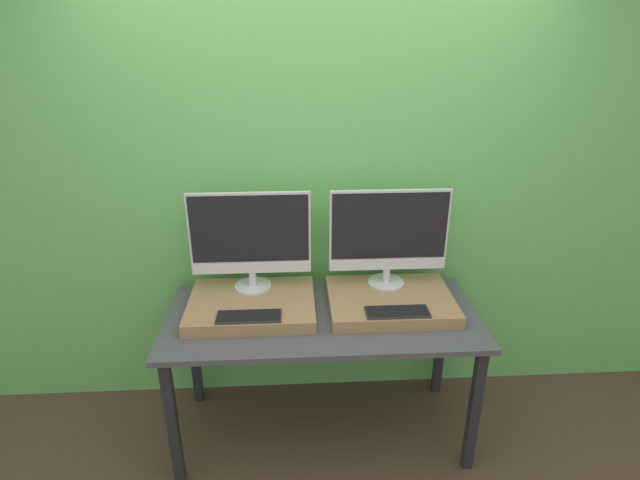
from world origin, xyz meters
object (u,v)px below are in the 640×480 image
object	(u,v)px
keyboard_left	(249,316)
monitor_left	(250,237)
monitor_right	(389,234)
keyboard_right	(397,312)

from	to	relation	value
keyboard_left	monitor_left	bearing A→B (deg)	90.00
monitor_left	monitor_right	size ratio (longest dim) A/B	1.00
keyboard_left	keyboard_right	world-z (taller)	same
keyboard_left	monitor_right	xyz separation A→B (m)	(0.74, 0.32, 0.29)
monitor_left	keyboard_left	bearing A→B (deg)	-90.00
monitor_right	keyboard_right	distance (m)	0.43
monitor_left	monitor_right	xyz separation A→B (m)	(0.74, 0.00, 0.00)
monitor_left	keyboard_right	bearing A→B (deg)	-23.11
keyboard_left	monitor_right	world-z (taller)	monitor_right
keyboard_right	monitor_left	bearing A→B (deg)	156.89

